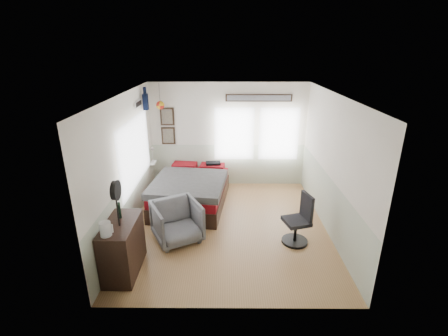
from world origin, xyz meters
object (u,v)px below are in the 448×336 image
at_px(bed, 191,191).
at_px(nightstand, 213,180).
at_px(dresser, 123,247).
at_px(task_chair, 299,223).
at_px(armchair, 177,222).

relative_size(bed, nightstand, 4.36).
bearing_deg(dresser, task_chair, 15.77).
distance_m(nightstand, task_chair, 2.97).
xyz_separation_m(nightstand, task_chair, (1.70, -2.43, 0.13)).
distance_m(bed, nightstand, 0.99).
distance_m(bed, dresser, 2.58).
distance_m(dresser, armchair, 1.20).
xyz_separation_m(bed, nightstand, (0.49, 0.86, -0.07)).
bearing_deg(armchair, task_chair, -29.32).
height_order(nightstand, task_chair, task_chair).
bearing_deg(task_chair, bed, 128.26).
bearing_deg(dresser, armchair, 51.17).
relative_size(dresser, nightstand, 1.86).
height_order(bed, task_chair, task_chair).
height_order(armchair, task_chair, task_chair).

